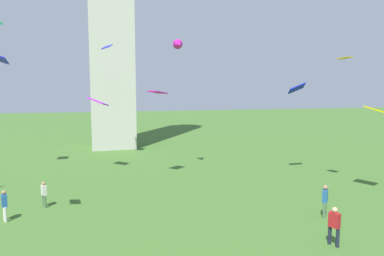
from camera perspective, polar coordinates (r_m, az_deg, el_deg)
The scene contains 11 objects.
person_0 at distance 21.71m, azimuth -28.71°, elevation -10.97°, with size 0.39×0.52×1.73m.
person_1 at distance 17.55m, azimuth 22.55°, elevation -14.50°, with size 0.41×0.54×1.82m.
person_2 at distance 23.20m, azimuth -23.38°, elevation -9.85°, with size 0.38×0.47×1.59m.
person_3 at distance 21.07m, azimuth 21.21°, elevation -10.95°, with size 0.53×0.54×1.84m.
kite_flying_0 at distance 30.21m, azimuth 17.02°, elevation 6.33°, with size 1.62×1.09×0.99m.
kite_flying_1 at distance 30.96m, azimuth -15.36°, elevation 4.26°, with size 1.87×1.83×0.79m.
kite_flying_2 at distance 27.00m, azimuth 24.01°, elevation 10.58°, with size 0.84×1.06×0.16m.
kite_flying_4 at distance 36.42m, azimuth -13.95°, elevation 12.97°, with size 1.22×1.52×0.69m.
kite_flying_6 at distance 27.62m, azimuth -5.73°, elevation 5.94°, with size 1.74×1.67×0.27m.
kite_flying_7 at distance 29.56m, azimuth -2.23°, elevation 13.67°, with size 0.96×1.39×1.05m.
kite_flying_8 at distance 26.13m, azimuth 28.57°, elevation 2.57°, with size 1.74×1.97×0.66m.
Camera 1 is at (-6.93, -4.64, 7.06)m, focal length 32.11 mm.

